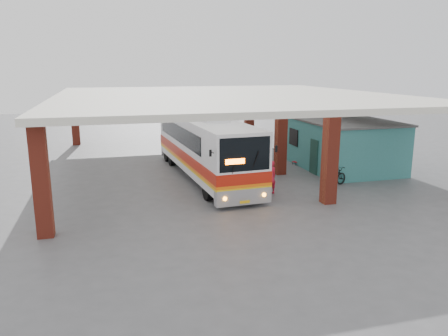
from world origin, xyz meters
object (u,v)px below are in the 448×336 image
object	(u,v)px
coach_bus	(205,146)
red_chair	(297,160)
pedestrian	(271,177)
motorcycle	(333,177)

from	to	relation	value
coach_bus	red_chair	distance (m)	7.04
coach_bus	pedestrian	xyz separation A→B (m)	(2.48, -4.24, -0.99)
motorcycle	coach_bus	bearing A→B (deg)	39.69
motorcycle	pedestrian	distance (m)	3.85
motorcycle	red_chair	distance (m)	5.49
motorcycle	pedestrian	bearing A→B (deg)	77.69
coach_bus	red_chair	size ratio (longest dim) A/B	18.15
red_chair	pedestrian	bearing A→B (deg)	-145.46
motorcycle	pedestrian	xyz separation A→B (m)	(-3.80, -0.47, 0.35)
coach_bus	red_chair	bearing A→B (deg)	10.55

